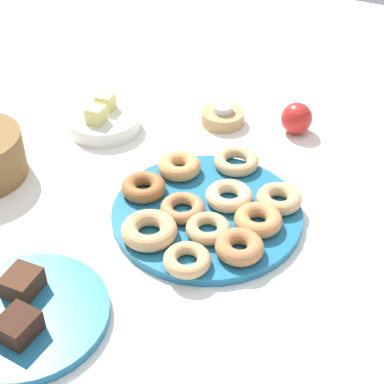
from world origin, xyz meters
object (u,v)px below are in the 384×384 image
donut_8 (144,187)px  tealight (223,108)px  donut_3 (187,260)px  fruit_bowl (105,123)px  donut_plate (207,213)px  brownie_near (18,326)px  donut_4 (239,247)px  donut_6 (279,199)px  melon_chunk_left (96,115)px  apple (297,118)px  donut_9 (149,230)px  donut_7 (258,221)px  donut_5 (208,228)px  donut_0 (182,208)px  melon_chunk_right (106,102)px  donut_1 (179,166)px  candle_holder (223,117)px  brownie_far (22,283)px  donut_10 (236,161)px  cake_plate (28,315)px  donut_2 (229,196)px

donut_8 → tealight: bearing=-3.0°
donut_3 → fruit_bowl: 0.47m
donut_plate → brownie_near: brownie_near is taller
donut_4 → donut_6: donut_4 is taller
melon_chunk_left → apple: bearing=-61.1°
donut_plate → donut_9: bearing=152.6°
donut_7 → donut_5: bearing=127.7°
donut_9 → donut_3: bearing=-109.2°
donut_0 → melon_chunk_right: size_ratio=2.21×
donut_1 → candle_holder: 0.23m
donut_plate → donut_7: (-0.00, -0.10, 0.02)m
donut_plate → brownie_far: size_ratio=6.26×
donut_10 → melon_chunk_right: 0.34m
donut_0 → melon_chunk_left: size_ratio=2.21×
cake_plate → brownie_far: (0.03, 0.03, 0.03)m
donut_2 → donut_plate: bearing=147.4°
donut_8 → fruit_bowl: 0.27m
donut_1 → cake_plate: (-0.41, 0.04, -0.02)m
donut_3 → donut_6: bearing=-20.2°
melon_chunk_right → donut_7: bearing=-114.0°
fruit_bowl → melon_chunk_left: bearing=180.0°
donut_8 → melon_chunk_left: bearing=54.1°
apple → donut_3: bearing=178.0°
donut_7 → candle_holder: size_ratio=0.87×
donut_4 → candle_holder: size_ratio=0.84×
donut_8 → donut_10: donut_8 is taller
candle_holder → fruit_bowl: size_ratio=0.62×
donut_5 → donut_6: size_ratio=0.92×
donut_plate → donut_2: bearing=-32.6°
donut_1 → donut_7: bearing=-112.5°
cake_plate → donut_7: bearing=-35.4°
brownie_far → fruit_bowl: brownie_far is taller
melon_chunk_right → brownie_far: bearing=-160.6°
donut_plate → donut_5: size_ratio=4.50×
brownie_near → donut_9: bearing=-13.4°
donut_6 → donut_7: size_ratio=0.99×
donut_0 → donut_2: donut_2 is taller
donut_8 → apple: apple is taller
donut_2 → brownie_near: size_ratio=1.56×
donut_7 → donut_0: bearing=100.9°
donut_9 → brownie_far: bearing=150.0°
donut_6 → brownie_far: brownie_far is taller
donut_1 → candle_holder: bearing=3.1°
fruit_bowl → donut_6: bearing=-101.9°
donut_0 → melon_chunk_right: (0.22, 0.31, 0.02)m
donut_6 → donut_2: bearing=111.6°
donut_1 → apple: 0.31m
donut_5 → donut_7: size_ratio=0.91×
donut_plate → brownie_far: 0.35m
donut_10 → melon_chunk_right: melon_chunk_right is taller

